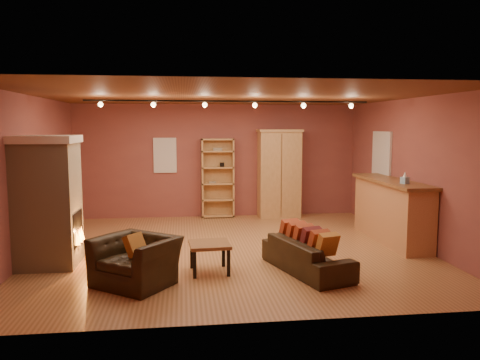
{
  "coord_description": "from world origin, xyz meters",
  "views": [
    {
      "loc": [
        -0.88,
        -8.39,
        2.27
      ],
      "look_at": [
        0.19,
        0.2,
        1.27
      ],
      "focal_mm": 35.0,
      "sensor_mm": 36.0,
      "label": 1
    }
  ],
  "objects": [
    {
      "name": "floor",
      "position": [
        0.0,
        0.0,
        0.0
      ],
      "size": [
        7.0,
        7.0,
        0.0
      ],
      "primitive_type": "plane",
      "color": "brown",
      "rests_on": "ground"
    },
    {
      "name": "ceiling",
      "position": [
        0.0,
        0.0,
        2.8
      ],
      "size": [
        7.0,
        7.0,
        0.0
      ],
      "primitive_type": "plane",
      "rotation": [
        3.14,
        0.0,
        0.0
      ],
      "color": "brown",
      "rests_on": "back_wall"
    },
    {
      "name": "back_wall",
      "position": [
        0.0,
        3.25,
        1.4
      ],
      "size": [
        7.0,
        0.02,
        2.8
      ],
      "primitive_type": "cube",
      "color": "brown",
      "rests_on": "floor"
    },
    {
      "name": "left_wall",
      "position": [
        -3.5,
        0.0,
        1.4
      ],
      "size": [
        0.02,
        6.5,
        2.8
      ],
      "primitive_type": "cube",
      "color": "brown",
      "rests_on": "floor"
    },
    {
      "name": "right_wall",
      "position": [
        3.5,
        0.0,
        1.4
      ],
      "size": [
        0.02,
        6.5,
        2.8
      ],
      "primitive_type": "cube",
      "color": "brown",
      "rests_on": "floor"
    },
    {
      "name": "fireplace",
      "position": [
        -3.04,
        -0.6,
        1.06
      ],
      "size": [
        1.01,
        0.98,
        2.12
      ],
      "color": "tan",
      "rests_on": "floor"
    },
    {
      "name": "back_window",
      "position": [
        -1.3,
        3.23,
        1.55
      ],
      "size": [
        0.56,
        0.04,
        0.86
      ],
      "primitive_type": "cube",
      "color": "silver",
      "rests_on": "back_wall"
    },
    {
      "name": "bookcase",
      "position": [
        -0.01,
        3.15,
        1.0
      ],
      "size": [
        0.8,
        0.31,
        1.96
      ],
      "color": "tan",
      "rests_on": "floor"
    },
    {
      "name": "armoire",
      "position": [
        1.51,
        2.97,
        1.1
      ],
      "size": [
        1.08,
        0.61,
        2.18
      ],
      "color": "tan",
      "rests_on": "floor"
    },
    {
      "name": "bar_counter",
      "position": [
        3.2,
        0.25,
        0.62
      ],
      "size": [
        0.67,
        2.56,
        1.22
      ],
      "color": "tan",
      "rests_on": "floor"
    },
    {
      "name": "tissue_box",
      "position": [
        3.15,
        -0.36,
        1.31
      ],
      "size": [
        0.16,
        0.16,
        0.22
      ],
      "rotation": [
        0.0,
        0.0,
        0.39
      ],
      "color": "#83AFD2",
      "rests_on": "bar_counter"
    },
    {
      "name": "right_window",
      "position": [
        3.47,
        1.4,
        1.65
      ],
      "size": [
        0.05,
        0.9,
        1.0
      ],
      "primitive_type": "cube",
      "color": "silver",
      "rests_on": "right_wall"
    },
    {
      "name": "loveseat",
      "position": [
        1.03,
        -1.45,
        0.37
      ],
      "size": [
        1.0,
        1.82,
        0.74
      ],
      "rotation": [
        0.0,
        0.0,
        1.87
      ],
      "color": "black",
      "rests_on": "floor"
    },
    {
      "name": "armchair",
      "position": [
        -1.56,
        -1.74,
        0.47
      ],
      "size": [
        1.27,
        1.19,
        0.93
      ],
      "rotation": [
        0.0,
        0.0,
        -0.64
      ],
      "color": "black",
      "rests_on": "floor"
    },
    {
      "name": "coffee_table",
      "position": [
        -0.48,
        -1.3,
        0.4
      ],
      "size": [
        0.65,
        0.65,
        0.47
      ],
      "rotation": [
        0.0,
        0.0,
        0.06
      ],
      "color": "brown",
      "rests_on": "floor"
    },
    {
      "name": "track_rail",
      "position": [
        0.0,
        0.2,
        2.69
      ],
      "size": [
        5.2,
        0.09,
        0.13
      ],
      "color": "black",
      "rests_on": "ceiling"
    }
  ]
}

